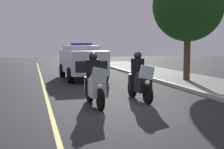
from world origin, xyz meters
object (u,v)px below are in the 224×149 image
(police_motorcycle_lead_right, at_px, (139,81))
(police_suv, at_px, (82,60))
(police_motorcycle_lead_left, at_px, (95,84))
(tree_far_back, at_px, (188,6))

(police_motorcycle_lead_right, height_order, police_suv, police_suv)
(police_motorcycle_lead_left, relative_size, police_suv, 0.43)
(police_motorcycle_lead_left, bearing_deg, police_suv, 174.28)
(police_motorcycle_lead_right, bearing_deg, tree_far_back, 137.99)
(police_motorcycle_lead_right, bearing_deg, police_motorcycle_lead_left, -71.19)
(police_motorcycle_lead_right, relative_size, police_suv, 0.43)
(police_motorcycle_lead_left, xyz_separation_m, tree_far_back, (-5.30, 5.97, 3.26))
(police_suv, bearing_deg, police_motorcycle_lead_left, -5.72)
(police_suv, relative_size, tree_far_back, 0.87)
(police_motorcycle_lead_right, height_order, tree_far_back, tree_far_back)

